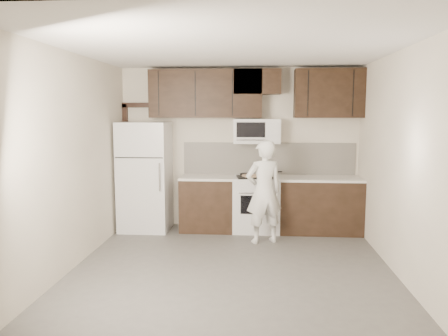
# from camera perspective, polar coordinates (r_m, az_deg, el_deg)

# --- Properties ---
(floor) EXTENTS (4.50, 4.50, 0.00)m
(floor) POSITION_cam_1_polar(r_m,az_deg,el_deg) (5.54, 0.95, -13.44)
(floor) COLOR #514F4C
(floor) RESTS_ON ground
(back_wall) EXTENTS (4.00, 0.00, 4.00)m
(back_wall) POSITION_cam_1_polar(r_m,az_deg,el_deg) (7.45, 2.00, 2.60)
(back_wall) COLOR #BEB3A1
(back_wall) RESTS_ON ground
(ceiling) EXTENTS (4.50, 4.50, 0.00)m
(ceiling) POSITION_cam_1_polar(r_m,az_deg,el_deg) (5.23, 1.01, 15.42)
(ceiling) COLOR white
(ceiling) RESTS_ON back_wall
(counter_run) EXTENTS (2.95, 0.64, 0.91)m
(counter_run) POSITION_cam_1_polar(r_m,az_deg,el_deg) (7.27, 6.64, -4.69)
(counter_run) COLOR black
(counter_run) RESTS_ON floor
(stove) EXTENTS (0.76, 0.66, 0.94)m
(stove) POSITION_cam_1_polar(r_m,az_deg,el_deg) (7.26, 4.24, -4.63)
(stove) COLOR silver
(stove) RESTS_ON floor
(backsplash) EXTENTS (2.90, 0.02, 0.54)m
(backsplash) POSITION_cam_1_polar(r_m,az_deg,el_deg) (7.45, 5.84, 1.25)
(backsplash) COLOR beige
(backsplash) RESTS_ON counter_run
(upper_cabinets) EXTENTS (3.48, 0.35, 0.78)m
(upper_cabinets) POSITION_cam_1_polar(r_m,az_deg,el_deg) (7.25, 3.65, 9.83)
(upper_cabinets) COLOR black
(upper_cabinets) RESTS_ON back_wall
(microwave) EXTENTS (0.76, 0.42, 0.40)m
(microwave) POSITION_cam_1_polar(r_m,az_deg,el_deg) (7.23, 4.33, 4.82)
(microwave) COLOR silver
(microwave) RESTS_ON upper_cabinets
(refrigerator) EXTENTS (0.80, 0.76, 1.80)m
(refrigerator) POSITION_cam_1_polar(r_m,az_deg,el_deg) (7.38, -10.25, -1.08)
(refrigerator) COLOR silver
(refrigerator) RESTS_ON floor
(door_trim) EXTENTS (0.50, 0.08, 2.12)m
(door_trim) POSITION_cam_1_polar(r_m,az_deg,el_deg) (7.74, -12.37, 1.85)
(door_trim) COLOR black
(door_trim) RESTS_ON floor
(saucepan) EXTENTS (0.33, 0.19, 0.18)m
(saucepan) POSITION_cam_1_polar(r_m,az_deg,el_deg) (7.03, 5.76, -0.71)
(saucepan) COLOR silver
(saucepan) RESTS_ON stove
(baking_tray) EXTENTS (0.49, 0.39, 0.02)m
(baking_tray) POSITION_cam_1_polar(r_m,az_deg,el_deg) (7.05, 3.55, -1.18)
(baking_tray) COLOR black
(baking_tray) RESTS_ON counter_run
(pizza) EXTENTS (0.34, 0.34, 0.02)m
(pizza) POSITION_cam_1_polar(r_m,az_deg,el_deg) (7.05, 3.55, -1.00)
(pizza) COLOR #D0B28B
(pizza) RESTS_ON baking_tray
(person) EXTENTS (0.66, 0.55, 1.56)m
(person) POSITION_cam_1_polar(r_m,az_deg,el_deg) (6.56, 5.23, -3.11)
(person) COLOR white
(person) RESTS_ON floor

